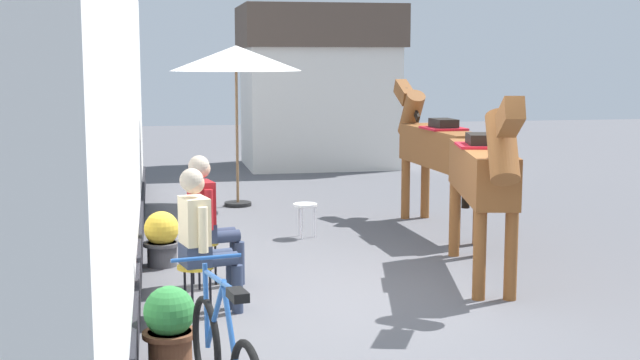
{
  "coord_description": "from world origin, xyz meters",
  "views": [
    {
      "loc": [
        -2.2,
        -8.22,
        2.4
      ],
      "look_at": [
        -0.4,
        1.2,
        1.05
      ],
      "focal_mm": 49.23,
      "sensor_mm": 36.0,
      "label": 1
    }
  ],
  "objects": [
    {
      "name": "saddled_horse_near",
      "position": [
        1.28,
        0.62,
        1.16
      ],
      "size": [
        0.92,
        2.96,
        2.06
      ],
      "color": "brown",
      "rests_on": "ground_plane"
    },
    {
      "name": "saddled_horse_far",
      "position": [
        1.68,
        3.39,
        1.16
      ],
      "size": [
        0.55,
        3.0,
        2.06
      ],
      "color": "brown",
      "rests_on": "ground_plane"
    },
    {
      "name": "flower_planter_far",
      "position": [
        -2.13,
        1.86,
        0.33
      ],
      "size": [
        0.43,
        0.43,
        0.64
      ],
      "color": "#4C4C51",
      "rests_on": "ground_plane"
    },
    {
      "name": "seated_visitor_near",
      "position": [
        -1.78,
        -0.18,
        0.78
      ],
      "size": [
        0.61,
        0.48,
        1.39
      ],
      "color": "gold",
      "rests_on": "ground_plane"
    },
    {
      "name": "flower_planter_near",
      "position": [
        -2.11,
        -1.52,
        0.33
      ],
      "size": [
        0.43,
        0.43,
        0.64
      ],
      "color": "brown",
      "rests_on": "ground_plane"
    },
    {
      "name": "cafe_parasol",
      "position": [
        -0.87,
        5.83,
        2.36
      ],
      "size": [
        2.1,
        2.1,
        2.58
      ],
      "color": "black",
      "rests_on": "ground_plane"
    },
    {
      "name": "seated_visitor_far",
      "position": [
        -1.66,
        0.87,
        0.78
      ],
      "size": [
        0.61,
        0.48,
        1.39
      ],
      "color": "gold",
      "rests_on": "ground_plane"
    },
    {
      "name": "ground_plane",
      "position": [
        0.0,
        3.0,
        0.0
      ],
      "size": [
        40.0,
        40.0,
        0.0
      ],
      "primitive_type": "plane",
      "color": "#56565B"
    },
    {
      "name": "distant_cottage",
      "position": [
        1.4,
        10.81,
        1.8
      ],
      "size": [
        3.4,
        2.6,
        3.5
      ],
      "color": "silver",
      "rests_on": "ground_plane"
    },
    {
      "name": "spare_stool_white",
      "position": [
        -0.23,
        3.14,
        0.4
      ],
      "size": [
        0.32,
        0.32,
        0.46
      ],
      "color": "white",
      "rests_on": "ground_plane"
    },
    {
      "name": "pub_facade_wall",
      "position": [
        -2.55,
        1.5,
        1.54
      ],
      "size": [
        0.34,
        14.0,
        3.4
      ],
      "color": "white",
      "rests_on": "ground_plane"
    }
  ]
}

